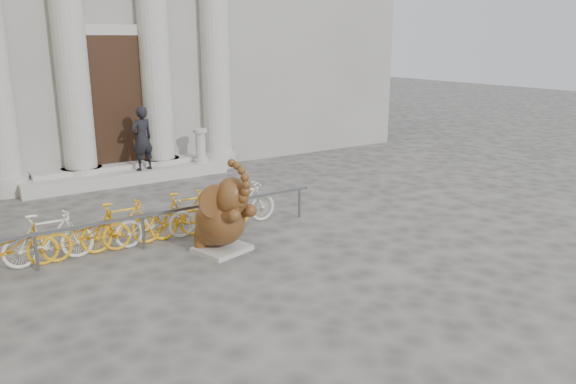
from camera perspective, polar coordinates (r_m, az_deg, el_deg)
ground at (r=9.31m, az=2.50°, el=-10.82°), size 80.00×80.00×0.00m
entrance_steps at (r=17.34m, az=-15.98°, el=1.64°), size 6.00×1.20×0.36m
elephant_statue at (r=11.10m, az=-6.70°, el=-2.66°), size 1.26×1.51×1.92m
bike_rack at (r=11.80m, az=-15.00°, el=-2.99°), size 8.00×0.53×1.00m
pedestrian at (r=16.94m, az=-14.61°, el=5.28°), size 0.77×0.60×1.87m
balustrade_post at (r=17.71m, az=-8.87°, el=4.54°), size 0.43×0.43×1.06m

